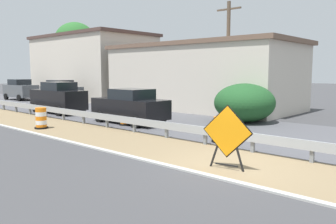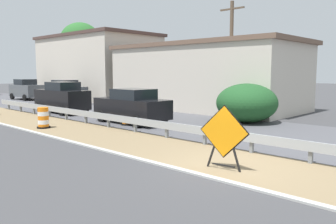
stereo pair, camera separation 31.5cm
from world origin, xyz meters
name	(u,v)px [view 1 (the left image)]	position (x,y,z in m)	size (l,w,h in m)	color
ground_plane	(228,166)	(0.00, 0.00, 0.00)	(160.00, 160.00, 0.00)	#3D3D3F
median_dirt_strip	(237,162)	(0.52, 0.00, 0.00)	(3.43, 120.00, 0.01)	#7F6B4C
far_lane_asphalt	(303,137)	(6.13, 0.00, 0.00)	(7.80, 120.00, 0.00)	#4C4C51
curb_near_edge	(203,175)	(-1.30, 0.00, 0.00)	(0.20, 120.00, 0.11)	#ADADA8
guardrail_median	(280,142)	(2.00, -0.74, 0.52)	(0.18, 45.16, 0.71)	#999EA3
warning_sign_diamond	(227,134)	(-0.35, -0.15, 1.04)	(0.25, 1.55, 1.91)	black
traffic_barrel_nearest	(221,131)	(2.86, 2.15, 0.46)	(0.73, 0.73, 1.03)	orange
traffic_barrel_close	(126,117)	(3.30, 8.45, 0.45)	(0.75, 0.75, 1.00)	orange
traffic_barrel_mid	(41,119)	(-0.33, 10.73, 0.48)	(0.67, 0.67, 1.06)	orange
car_trailing_near_lane	(20,90)	(7.22, 29.03, 1.04)	(2.06, 4.22, 2.09)	#4C5156
car_lead_far_lane	(130,106)	(3.89, 8.77, 0.96)	(2.18, 4.66, 1.92)	black
car_trailing_far_lane	(58,98)	(3.78, 16.04, 1.08)	(2.01, 4.74, 2.15)	black
car_distant_a	(61,92)	(7.44, 21.70, 1.06)	(2.05, 4.25, 2.12)	#4C5156
roadside_shop_near	(202,76)	(12.94, 10.46, 2.51)	(7.22, 14.84, 4.99)	beige
roadside_shop_far	(93,67)	(13.38, 25.19, 3.33)	(7.80, 13.22, 6.64)	beige
utility_pole_near	(228,56)	(11.13, 7.04, 3.88)	(0.24, 1.80, 7.44)	brown
bush_roadside	(244,103)	(8.52, 4.26, 1.10)	(3.43, 3.43, 2.20)	#1E4C23
tree_roadside	(75,41)	(11.72, 25.78, 6.01)	(4.17, 4.17, 7.92)	brown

